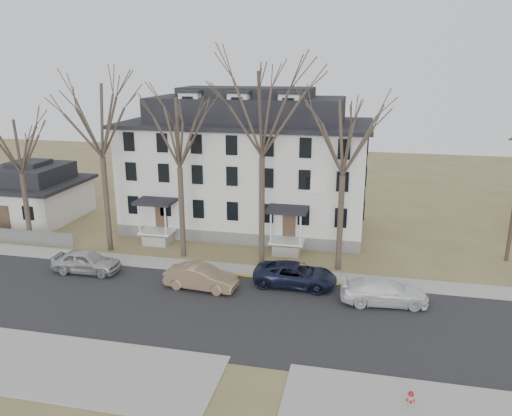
% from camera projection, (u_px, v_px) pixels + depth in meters
% --- Properties ---
extents(ground, '(120.00, 120.00, 0.00)m').
position_uv_depth(ground, '(207.00, 328.00, 27.30)').
color(ground, olive).
rests_on(ground, ground).
extents(main_road, '(120.00, 10.00, 0.04)m').
position_uv_depth(main_road, '(218.00, 311.00, 29.17)').
color(main_road, '#27272A').
rests_on(main_road, ground).
extents(far_sidewalk, '(120.00, 2.00, 0.08)m').
position_uv_depth(far_sidewalk, '(242.00, 271.00, 34.80)').
color(far_sidewalk, '#A09F97').
rests_on(far_sidewalk, ground).
extents(near_sidewalk_left, '(20.00, 5.00, 0.08)m').
position_uv_depth(near_sidewalk_left, '(19.00, 361.00, 24.25)').
color(near_sidewalk_left, '#A09F97').
rests_on(near_sidewalk_left, ground).
extents(yellow_curb, '(14.00, 0.25, 0.06)m').
position_uv_depth(yellow_curb, '(313.00, 283.00, 32.93)').
color(yellow_curb, gold).
rests_on(yellow_curb, ground).
extents(boarding_house, '(20.80, 12.36, 12.05)m').
position_uv_depth(boarding_house, '(247.00, 166.00, 43.05)').
color(boarding_house, slate).
rests_on(boarding_house, ground).
extents(small_house, '(8.70, 8.70, 5.00)m').
position_uv_depth(small_house, '(33.00, 195.00, 46.20)').
color(small_house, silver).
rests_on(small_house, ground).
extents(tree_far_left, '(8.40, 8.40, 13.72)m').
position_uv_depth(tree_far_left, '(99.00, 115.00, 35.87)').
color(tree_far_left, '#473B31').
rests_on(tree_far_left, ground).
extents(tree_mid_left, '(7.80, 7.80, 12.74)m').
position_uv_depth(tree_mid_left, '(178.00, 128.00, 34.84)').
color(tree_mid_left, '#473B31').
rests_on(tree_mid_left, ground).
extents(tree_center, '(9.00, 9.00, 14.70)m').
position_uv_depth(tree_center, '(262.00, 108.00, 33.19)').
color(tree_center, '#473B31').
rests_on(tree_center, ground).
extents(tree_mid_right, '(7.80, 7.80, 12.74)m').
position_uv_depth(tree_mid_right, '(345.00, 133.00, 32.48)').
color(tree_mid_right, '#473B31').
rests_on(tree_mid_right, ground).
extents(tree_bungalow, '(6.60, 6.60, 10.78)m').
position_uv_depth(tree_bungalow, '(18.00, 143.00, 37.93)').
color(tree_bungalow, '#473B31').
rests_on(tree_bungalow, ground).
extents(car_silver, '(4.73, 2.02, 1.59)m').
position_uv_depth(car_silver, '(86.00, 262.00, 34.33)').
color(car_silver, '#B7B7B7').
rests_on(car_silver, ground).
extents(car_tan, '(4.77, 1.99, 1.53)m').
position_uv_depth(car_tan, '(201.00, 278.00, 31.86)').
color(car_tan, '#8D7255').
rests_on(car_tan, ground).
extents(car_navy, '(5.41, 2.58, 1.49)m').
position_uv_depth(car_navy, '(295.00, 275.00, 32.29)').
color(car_navy, '#161C33').
rests_on(car_navy, ground).
extents(car_white, '(5.39, 2.67, 1.51)m').
position_uv_depth(car_white, '(384.00, 292.00, 29.89)').
color(car_white, white).
rests_on(car_white, ground).
extents(bicycle_left, '(1.89, 1.55, 0.97)m').
position_uv_depth(bicycle_left, '(155.00, 235.00, 40.59)').
color(bicycle_left, black).
rests_on(bicycle_left, ground).
extents(fire_hydrant, '(0.34, 0.32, 0.83)m').
position_uv_depth(fire_hydrant, '(411.00, 400.00, 20.82)').
color(fire_hydrant, '#B7B7BA').
rests_on(fire_hydrant, ground).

